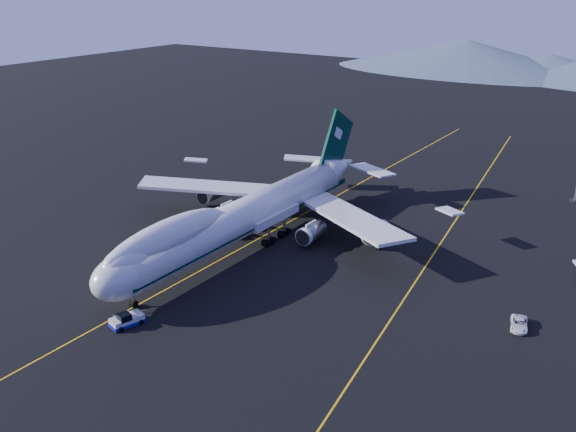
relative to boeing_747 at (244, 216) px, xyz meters
The scene contains 6 objects.
ground 5.81m from the boeing_747, 90.00° to the right, with size 500.00×500.00×0.00m, color black.
taxiway_line_main 5.80m from the boeing_747, 90.00° to the right, with size 0.25×220.00×0.01m, color #E7AD0D.
taxiway_line_side 32.14m from the boeing_747, 18.38° to the left, with size 0.25×200.00×0.01m, color #E7AD0D.
boeing_747 is the anchor object (origin of this frame).
pushback_tug 31.17m from the boeing_747, 84.40° to the right, with size 3.59×5.08×2.01m.
service_van 48.53m from the boeing_747, ahead, with size 2.21×4.79×1.33m, color silver.
Camera 1 is at (64.39, -82.62, 45.51)m, focal length 40.00 mm.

